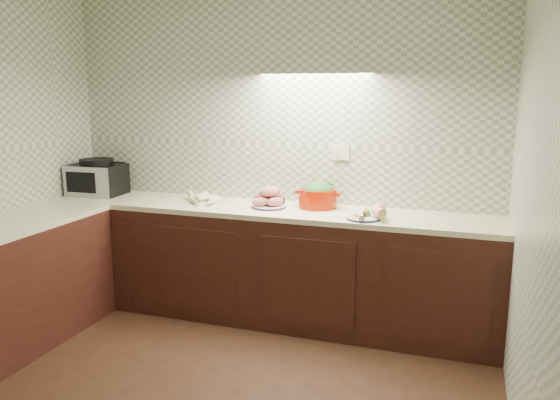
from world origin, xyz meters
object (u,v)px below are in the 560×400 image
(toaster_oven, at_px, (97,178))
(parsnip_pile, at_px, (194,199))
(onion_bowl, at_px, (276,200))
(dutch_oven, at_px, (318,195))
(veg_plate, at_px, (370,213))
(sweet_potato_plate, at_px, (269,199))

(toaster_oven, xyz_separation_m, parsnip_pile, (0.97, -0.06, -0.11))
(onion_bowl, distance_m, dutch_oven, 0.35)
(toaster_oven, relative_size, dutch_oven, 1.25)
(dutch_oven, bearing_deg, veg_plate, -27.06)
(onion_bowl, height_order, dutch_oven, dutch_oven)
(toaster_oven, distance_m, onion_bowl, 1.63)
(toaster_oven, distance_m, dutch_oven, 1.97)
(onion_bowl, xyz_separation_m, dutch_oven, (0.35, 0.00, 0.06))
(toaster_oven, relative_size, veg_plate, 1.46)
(toaster_oven, bearing_deg, sweet_potato_plate, -3.18)
(toaster_oven, relative_size, parsnip_pile, 1.21)
(onion_bowl, xyz_separation_m, veg_plate, (0.80, -0.25, -0.00))
(parsnip_pile, distance_m, onion_bowl, 0.67)
(toaster_oven, xyz_separation_m, dutch_oven, (1.97, 0.09, -0.05))
(parsnip_pile, relative_size, veg_plate, 1.20)
(toaster_oven, height_order, parsnip_pile, toaster_oven)
(parsnip_pile, relative_size, dutch_oven, 1.03)
(veg_plate, bearing_deg, onion_bowl, 162.54)
(dutch_oven, distance_m, veg_plate, 0.52)
(veg_plate, bearing_deg, sweet_potato_plate, 170.34)
(toaster_oven, xyz_separation_m, veg_plate, (2.42, -0.16, -0.11))
(parsnip_pile, distance_m, veg_plate, 1.45)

